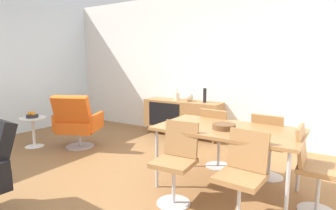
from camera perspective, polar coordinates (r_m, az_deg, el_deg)
name	(u,v)px	position (r m, az deg, el deg)	size (l,w,h in m)	color
ground_plane	(106,178)	(3.80, -12.55, -14.40)	(8.32, 8.32, 0.00)	olive
wall_back	(197,66)	(5.63, 6.02, 8.01)	(6.80, 0.12, 2.80)	white
sideboard	(182,115)	(5.54, 2.94, -1.97)	(1.60, 0.45, 0.72)	olive
vase_cobalt	(177,96)	(5.54, 1.87, 1.85)	(0.11, 0.11, 0.24)	beige
vase_sculptural_dark	(189,97)	(5.42, 4.33, 1.66)	(0.17, 0.17, 0.17)	beige
vase_ceramic_small	(205,95)	(5.26, 7.54, 1.97)	(0.07, 0.07, 0.27)	black
dining_table	(228,132)	(3.27, 12.17, -5.34)	(1.60, 0.90, 0.74)	olive
wooden_bowl_on_table	(224,126)	(3.19, 11.39, -4.34)	(0.26, 0.26, 0.06)	brown
dining_chair_front_left	(176,159)	(2.99, 1.71, -11.07)	(0.43, 0.45, 0.86)	#9E7042
dining_chair_front_right	(242,174)	(2.73, 15.03, -13.45)	(0.43, 0.45, 0.86)	#9E7042
dining_chair_far_end	(313,166)	(3.16, 27.63, -11.02)	(0.43, 0.40, 0.86)	#9E7042
dining_chair_back_left	(217,136)	(3.95, 10.04, -6.18)	(0.42, 0.44, 0.86)	#9E7042
dining_chair_back_right	(269,143)	(3.76, 20.02, -7.40)	(0.43, 0.45, 0.86)	#9E7042
lounge_chair_red	(77,122)	(5.02, -18.15, -3.25)	(0.87, 0.85, 0.95)	#D85919
side_table_round	(33,129)	(5.44, -25.92, -4.36)	(0.44, 0.44, 0.52)	white
fruit_bowl	(32,115)	(5.39, -26.11, -1.89)	(0.20, 0.20, 0.11)	#262628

